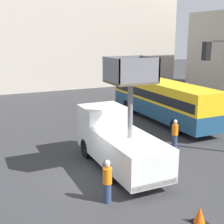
{
  "coord_description": "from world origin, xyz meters",
  "views": [
    {
      "loc": [
        -5.3,
        -12.7,
        6.72
      ],
      "look_at": [
        1.35,
        1.57,
        2.82
      ],
      "focal_mm": 50.0,
      "sensor_mm": 36.0,
      "label": 1
    }
  ],
  "objects": [
    {
      "name": "road_worker_directing",
      "position": [
        5.8,
        2.06,
        0.88
      ],
      "size": [
        0.38,
        0.38,
        1.77
      ],
      "rotation": [
        0.0,
        0.0,
        3.03
      ],
      "color": "navy",
      "rests_on": "ground_plane"
    },
    {
      "name": "building_backdrop_far",
      "position": [
        0.0,
        29.67,
        6.73
      ],
      "size": [
        44.0,
        10.0,
        13.46
      ],
      "color": "#BCB2A3",
      "rests_on": "ground_plane"
    },
    {
      "name": "city_bus",
      "position": [
        8.52,
        7.7,
        1.86
      ],
      "size": [
        2.52,
        11.65,
        3.16
      ],
      "rotation": [
        0.0,
        0.0,
        1.34
      ],
      "color": "navy",
      "rests_on": "ground_plane"
    },
    {
      "name": "road_worker_near_truck",
      "position": [
        -0.57,
        -2.11,
        0.94
      ],
      "size": [
        0.38,
        0.38,
        1.87
      ],
      "rotation": [
        0.0,
        0.0,
        1.88
      ],
      "color": "navy",
      "rests_on": "ground_plane"
    },
    {
      "name": "traffic_cone_mid_road",
      "position": [
        1.9,
        -4.86,
        0.3
      ],
      "size": [
        0.56,
        0.56,
        0.64
      ],
      "color": "black",
      "rests_on": "ground_plane"
    },
    {
      "name": "ground_plane",
      "position": [
        0.0,
        0.0,
        0.0
      ],
      "size": [
        120.0,
        120.0,
        0.0
      ],
      "primitive_type": "plane",
      "color": "#333335"
    },
    {
      "name": "utility_truck",
      "position": [
        1.35,
        0.86,
        1.51
      ],
      "size": [
        2.29,
        6.56,
        5.77
      ],
      "color": "silver",
      "rests_on": "ground_plane"
    }
  ]
}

